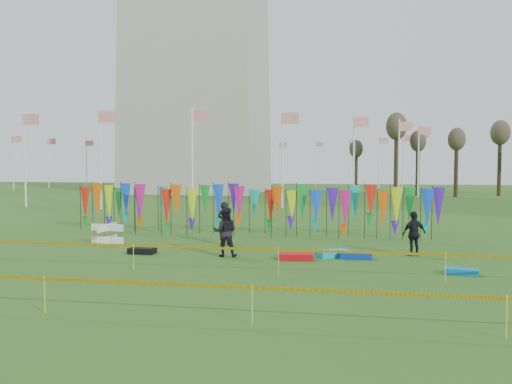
% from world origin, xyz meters
% --- Properties ---
extents(ground, '(160.00, 160.00, 0.00)m').
position_xyz_m(ground, '(0.00, 0.00, 0.00)').
color(ground, '#285517').
rests_on(ground, ground).
extents(flagpole_ring, '(57.40, 56.16, 8.00)m').
position_xyz_m(flagpole_ring, '(-14.00, 48.00, 4.00)').
color(flagpole_ring, white).
rests_on(flagpole_ring, ground).
extents(banner_row, '(18.64, 0.64, 2.43)m').
position_xyz_m(banner_row, '(0.28, 7.56, 1.55)').
color(banner_row, black).
rests_on(banner_row, ground).
extents(caution_tape_near, '(26.00, 0.02, 0.90)m').
position_xyz_m(caution_tape_near, '(-0.22, -1.29, 0.78)').
color(caution_tape_near, yellow).
rests_on(caution_tape_near, ground).
extents(caution_tape_far, '(26.00, 0.02, 0.90)m').
position_xyz_m(caution_tape_far, '(-0.22, -6.19, 0.78)').
color(caution_tape_far, yellow).
rests_on(caution_tape_far, ground).
extents(box_kite, '(0.81, 0.81, 0.90)m').
position_xyz_m(box_kite, '(-5.33, 3.76, 0.45)').
color(box_kite, red).
rests_on(box_kite, ground).
extents(person_left, '(0.83, 0.71, 1.91)m').
position_xyz_m(person_left, '(-0.15, 4.40, 0.95)').
color(person_left, black).
rests_on(person_left, ground).
extents(person_mid, '(0.98, 0.68, 1.89)m').
position_xyz_m(person_mid, '(0.52, 1.69, 0.94)').
color(person_mid, black).
rests_on(person_mid, ground).
extents(person_right, '(1.15, 0.97, 1.71)m').
position_xyz_m(person_right, '(7.61, 3.06, 0.86)').
color(person_right, black).
rests_on(person_right, ground).
extents(kite_bag_turquoise, '(1.40, 1.22, 0.25)m').
position_xyz_m(kite_bag_turquoise, '(4.56, 2.30, 0.13)').
color(kite_bag_turquoise, '#0EAED2').
rests_on(kite_bag_turquoise, ground).
extents(kite_bag_blue, '(1.17, 0.61, 0.24)m').
position_xyz_m(kite_bag_blue, '(5.40, 2.11, 0.12)').
color(kite_bag_blue, '#0B37B6').
rests_on(kite_bag_blue, ground).
extents(kite_bag_red, '(1.33, 0.70, 0.23)m').
position_xyz_m(kite_bag_red, '(3.22, 1.46, 0.12)').
color(kite_bag_red, red).
rests_on(kite_bag_red, ground).
extents(kite_bag_black, '(1.01, 0.59, 0.23)m').
position_xyz_m(kite_bag_black, '(-2.84, 1.72, 0.12)').
color(kite_bag_black, black).
rests_on(kite_bag_black, ground).
extents(kite_bag_teal, '(1.08, 0.66, 0.19)m').
position_xyz_m(kite_bag_teal, '(8.64, -0.08, 0.10)').
color(kite_bag_teal, '#0D77C1').
rests_on(kite_bag_teal, ground).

